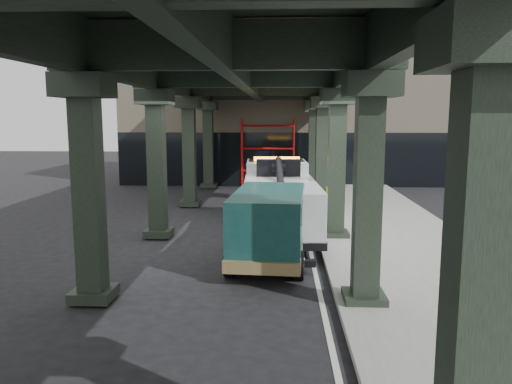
# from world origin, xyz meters

# --- Properties ---
(ground) EXTENTS (90.00, 90.00, 0.00)m
(ground) POSITION_xyz_m (0.00, 0.00, 0.00)
(ground) COLOR black
(ground) RESTS_ON ground
(sidewalk) EXTENTS (5.00, 40.00, 0.15)m
(sidewalk) POSITION_xyz_m (4.50, 2.00, 0.07)
(sidewalk) COLOR gray
(sidewalk) RESTS_ON ground
(lane_stripe) EXTENTS (0.12, 38.00, 0.01)m
(lane_stripe) POSITION_xyz_m (1.70, 2.00, 0.01)
(lane_stripe) COLOR silver
(lane_stripe) RESTS_ON ground
(viaduct) EXTENTS (7.40, 32.00, 6.40)m
(viaduct) POSITION_xyz_m (-0.40, 2.00, 5.46)
(viaduct) COLOR black
(viaduct) RESTS_ON ground
(building) EXTENTS (22.00, 10.00, 8.00)m
(building) POSITION_xyz_m (2.00, 20.00, 4.00)
(building) COLOR #C6B793
(building) RESTS_ON ground
(scaffolding) EXTENTS (3.08, 0.88, 4.00)m
(scaffolding) POSITION_xyz_m (0.00, 14.64, 2.11)
(scaffolding) COLOR red
(scaffolding) RESTS_ON ground
(tow_truck) EXTENTS (2.77, 8.37, 2.71)m
(tow_truck) POSITION_xyz_m (0.69, 3.01, 1.32)
(tow_truck) COLOR black
(tow_truck) RESTS_ON ground
(towed_van) EXTENTS (2.33, 5.20, 2.06)m
(towed_van) POSITION_xyz_m (0.47, -0.56, 1.11)
(towed_van) COLOR #113F3C
(towed_van) RESTS_ON ground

